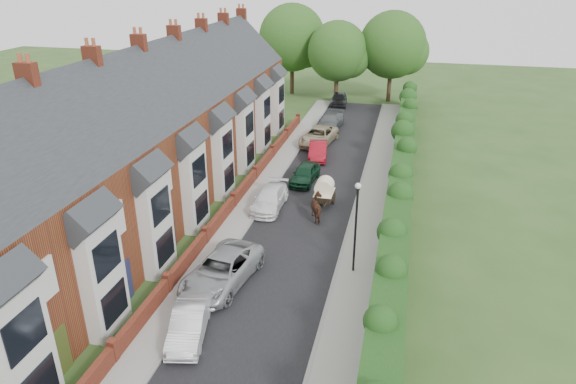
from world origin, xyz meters
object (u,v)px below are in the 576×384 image
Objects in this scene: horse at (319,208)px; car_green at (305,174)px; car_beige at (319,136)px; car_grey at (330,121)px; car_white at (269,199)px; horse_cart at (324,190)px; lamppost at (356,217)px; car_silver_a at (189,323)px; car_red at (318,150)px; car_silver_b at (222,270)px; car_black at (339,99)px.

car_green is at bearing -95.22° from horse.
car_grey is (0.28, 4.94, -0.02)m from car_beige.
car_beige reaches higher than car_white.
horse_cart reaches higher than car_beige.
lamppost is 12.75m from car_green.
car_silver_a is 12.82m from horse.
car_green is 0.81× the size of car_grey.
car_white is at bearing -106.27° from car_red.
car_grey is at bearing 95.79° from car_green.
horse_cart reaches higher than car_silver_b.
horse is at bearing 61.43° from car_silver_a.
car_silver_a is 0.81× the size of car_grey.
horse_cart is (3.50, 1.14, 0.50)m from car_white.
lamppost is 7.35m from car_silver_b.
car_grey is at bearing 83.71° from car_red.
car_silver_b is at bearing -157.89° from lamppost.
car_silver_b is 23.07m from car_beige.
car_beige is (0.79, 23.06, -0.04)m from car_silver_b.
car_white is at bearing -40.34° from horse.
car_silver_a is at bearing -83.19° from car_beige.
car_beige is 13.07m from horse_cart.
car_black reaches higher than car_silver_a.
car_grey is 2.54× the size of horse.
lamppost reaches higher than car_green.
car_red is (1.40, 10.26, 0.02)m from car_white.
car_white is 1.05× the size of car_black.
lamppost is 35.10m from car_black.
car_silver_b is 37.13m from car_black.
car_silver_b is 14.10m from car_green.
car_silver_a is 0.71× the size of car_silver_b.
car_beige reaches higher than car_grey.
car_silver_a is 2.05× the size of horse.
car_grey is at bearing -92.43° from car_black.
car_white is 13.94m from car_beige.
horse is (2.72, -14.88, 0.09)m from car_beige.
car_silver_b is at bearing 41.86° from horse.
horse_cart is at bearing -69.54° from car_beige.
car_red is at bearing 94.59° from car_silver_b.
horse_cart is at bearing 17.97° from car_white.
lamppost reaches higher than car_beige.
lamppost is 1.24× the size of car_red.
lamppost reaches higher than car_black.
car_silver_b reaches higher than car_green.
horse is (2.10, -5.86, 0.14)m from car_green.
horse is (2.91, -28.95, 0.09)m from car_black.
car_red is 0.84× the size of car_grey.
car_green is at bearing -77.64° from car_beige.
car_silver_a is 1.00× the size of car_green.
lamppost is at bearing 92.53° from horse.
car_silver_b reaches higher than car_grey.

